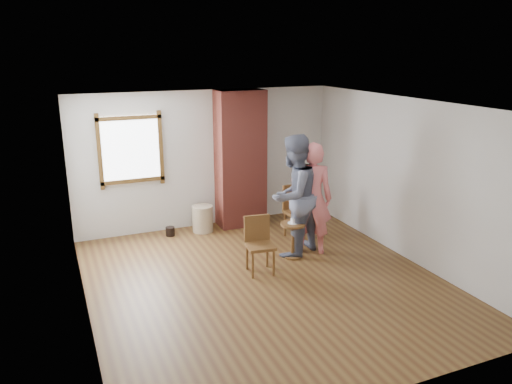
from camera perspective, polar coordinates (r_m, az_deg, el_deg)
ground at (r=7.52m, az=1.04°, el=-10.19°), size 5.50×5.50×0.00m
room_shell at (r=7.43m, az=-1.20°, el=4.28°), size 5.04×5.52×2.62m
brick_chimney at (r=9.50m, az=-1.80°, el=3.77°), size 0.90×0.50×2.60m
stoneware_crock at (r=9.44m, az=-6.12°, el=-3.03°), size 0.49×0.49×0.50m
dark_pot at (r=9.35m, az=-9.78°, el=-4.46°), size 0.22×0.22×0.17m
dining_chair_left at (r=7.68m, az=0.33°, el=-5.63°), size 0.46×0.46×0.87m
dining_chair_right at (r=9.07m, az=4.68°, el=-1.86°), size 0.47×0.47×0.96m
side_table at (r=8.20m, az=4.23°, el=-4.86°), size 0.40×0.40×0.60m
cake_plate at (r=8.13m, az=4.26°, el=-3.54°), size 0.18×0.18×0.01m
cake_slice at (r=8.12m, az=4.33°, el=-3.30°), size 0.08×0.07×0.06m
man at (r=8.17m, az=4.31°, el=-0.44°), size 1.23×1.13×2.02m
person_pink at (r=8.28m, az=6.35°, el=-0.74°), size 0.82×0.73×1.89m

